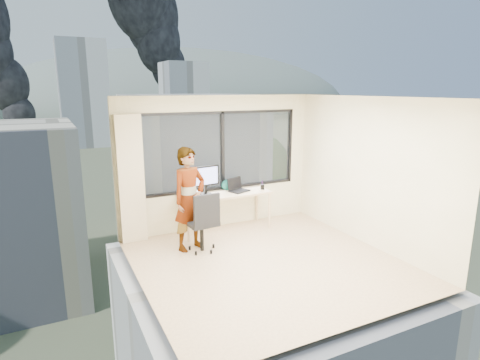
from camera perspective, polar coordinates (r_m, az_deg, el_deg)
floor at (r=6.51m, az=3.97°, el=-11.73°), size 4.00×4.00×0.01m
ceiling at (r=5.91m, az=4.38°, el=11.80°), size 4.00×4.00×0.01m
wall_front at (r=4.54m, az=17.06°, el=-5.88°), size 4.00×0.01×2.60m
wall_left at (r=5.38m, az=-14.57°, el=-2.75°), size 0.01×4.00×2.60m
wall_right at (r=7.28m, az=17.90°, el=1.13°), size 0.01×4.00×2.60m
window_wall at (r=7.81m, az=-2.92°, el=4.21°), size 3.30×0.16×1.55m
curtain at (r=7.26m, az=-15.43°, el=0.05°), size 0.45×0.14×2.30m
desk at (r=7.76m, az=-2.16°, el=-4.59°), size 1.80×0.60×0.75m
chair at (r=6.77m, az=-5.57°, el=-5.88°), size 0.59×0.59×1.07m
person at (r=6.78m, az=-7.29°, el=-2.74°), size 0.76×0.62×1.78m
monitor at (r=7.51m, az=-5.00°, el=-0.01°), size 0.57×0.19×0.56m
game_console at (r=7.62m, az=-7.24°, el=-1.79°), size 0.34×0.30×0.07m
laptop at (r=7.74m, az=-0.09°, el=-0.79°), size 0.49×0.50×0.24m
cellphone at (r=7.41m, az=-4.08°, el=-2.38°), size 0.11×0.08×0.01m
pen_cup at (r=7.93m, az=3.25°, el=-1.00°), size 0.08×0.08×0.10m
handbag at (r=7.86m, az=-1.74°, el=-0.68°), size 0.31×0.23×0.22m
exterior_ground at (r=126.24m, az=-24.67°, el=4.32°), size 400.00×400.00×0.04m
near_bldg_b at (r=46.46m, az=-6.89°, el=2.20°), size 14.00×13.00×16.00m
near_bldg_c at (r=48.18m, az=18.14°, el=-1.63°), size 12.00×10.00×10.00m
far_tower_b at (r=125.59m, az=-21.63°, el=11.44°), size 13.00×13.00×30.00m
far_tower_c at (r=152.87m, az=-8.06°, el=11.60°), size 15.00×15.00×26.00m
hill_b at (r=341.43m, az=-8.75°, el=10.17°), size 300.00×220.00×96.00m
tree_b at (r=27.05m, az=-8.58°, el=-13.91°), size 7.60×7.60×9.00m
tree_c at (r=52.88m, az=2.73°, el=0.29°), size 8.40×8.40×10.00m
smoke_plume_b at (r=186.04m, az=-8.34°, el=20.49°), size 30.00×18.00×70.00m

